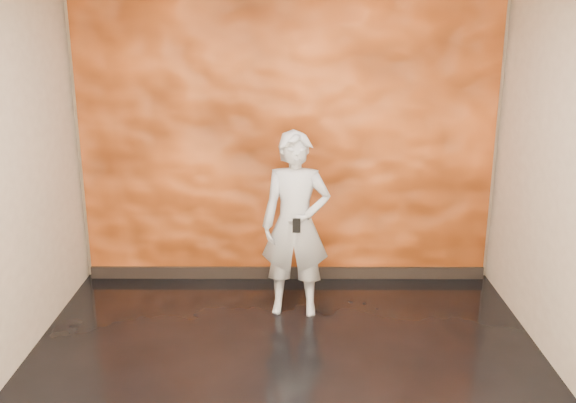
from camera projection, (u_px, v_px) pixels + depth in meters
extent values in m
cube|color=black|center=(285.00, 386.00, 4.56)|extent=(4.00, 4.00, 0.01)
cube|color=tan|center=(287.00, 138.00, 6.08)|extent=(4.00, 0.02, 2.80)
cube|color=tan|center=(280.00, 354.00, 2.24)|extent=(4.00, 0.02, 2.80)
cube|color=orange|center=(287.00, 141.00, 6.04)|extent=(3.90, 0.06, 2.75)
cube|color=black|center=(287.00, 273.00, 6.38)|extent=(3.90, 0.04, 0.12)
imported|color=#9197A0|center=(296.00, 225.00, 5.47)|extent=(0.61, 0.43, 1.61)
cube|color=black|center=(297.00, 226.00, 5.23)|extent=(0.07, 0.02, 0.12)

